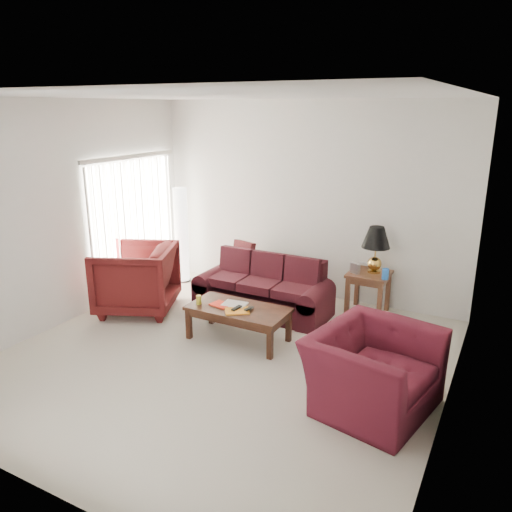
{
  "coord_description": "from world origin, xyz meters",
  "views": [
    {
      "loc": [
        2.89,
        -4.56,
        2.9
      ],
      "look_at": [
        0.0,
        0.85,
        1.05
      ],
      "focal_mm": 35.0,
      "sensor_mm": 36.0,
      "label": 1
    }
  ],
  "objects": [
    {
      "name": "picture_frame",
      "position": [
        1.03,
        2.32,
        0.69
      ],
      "size": [
        0.15,
        0.17,
        0.05
      ],
      "primitive_type": "cube",
      "rotation": [
        1.36,
        0.0,
        -0.21
      ],
      "color": "silver",
      "rests_on": "end_table"
    },
    {
      "name": "armchair_right",
      "position": [
        1.84,
        -0.15,
        0.39
      ],
      "size": [
        1.29,
        1.41,
        0.79
      ],
      "primitive_type": "imported",
      "rotation": [
        0.0,
        0.0,
        1.36
      ],
      "color": "#49111D",
      "rests_on": "ground"
    },
    {
      "name": "floor",
      "position": [
        0.0,
        0.0,
        0.0
      ],
      "size": [
        5.0,
        5.0,
        0.0
      ],
      "primitive_type": "plane",
      "color": "#BDB7A1",
      "rests_on": "ground"
    },
    {
      "name": "blinds",
      "position": [
        -2.42,
        1.3,
        1.08
      ],
      "size": [
        0.1,
        2.0,
        2.16
      ],
      "primitive_type": "cube",
      "color": "silver",
      "rests_on": "ground"
    },
    {
      "name": "magazine_orange",
      "position": [
        -0.02,
        0.39,
        0.46
      ],
      "size": [
        0.37,
        0.35,
        0.02
      ],
      "primitive_type": "cube",
      "rotation": [
        0.0,
        0.0,
        0.61
      ],
      "color": "orange",
      "rests_on": "coffee_table"
    },
    {
      "name": "throw_pillow",
      "position": [
        -0.88,
        2.08,
        0.65
      ],
      "size": [
        0.42,
        0.27,
        0.4
      ],
      "primitive_type": "cube",
      "rotation": [
        -0.21,
        0.0,
        -0.25
      ],
      "color": "black",
      "rests_on": "sofa"
    },
    {
      "name": "coffee_table",
      "position": [
        -0.07,
        0.51,
        0.22
      ],
      "size": [
        1.42,
        1.06,
        0.45
      ],
      "primitive_type": null,
      "rotation": [
        0.0,
        0.0,
        0.37
      ],
      "color": "black",
      "rests_on": "ground"
    },
    {
      "name": "remote_b",
      "position": [
        0.09,
        0.49,
        0.47
      ],
      "size": [
        0.07,
        0.16,
        0.02
      ],
      "primitive_type": "cube",
      "rotation": [
        0.0,
        0.0,
        -0.18
      ],
      "color": "black",
      "rests_on": "coffee_table"
    },
    {
      "name": "sofa",
      "position": [
        -0.22,
        1.47,
        0.4
      ],
      "size": [
        2.04,
        1.05,
        0.8
      ],
      "primitive_type": null,
      "rotation": [
        0.0,
        0.0,
        0.1
      ],
      "color": "black",
      "rests_on": "ground"
    },
    {
      "name": "armchair_left",
      "position": [
        -1.87,
        0.66,
        0.49
      ],
      "size": [
        1.42,
        1.4,
        0.99
      ],
      "primitive_type": "imported",
      "rotation": [
        0.0,
        0.0,
        -1.15
      ],
      "color": "#481010",
      "rests_on": "ground"
    },
    {
      "name": "end_table",
      "position": [
        1.14,
        2.15,
        0.31
      ],
      "size": [
        0.62,
        0.62,
        0.62
      ],
      "primitive_type": null,
      "rotation": [
        0.0,
        0.0,
        -0.1
      ],
      "color": "brown",
      "rests_on": "ground"
    },
    {
      "name": "magazine_white",
      "position": [
        -0.16,
        0.56,
        0.46
      ],
      "size": [
        0.33,
        0.26,
        0.02
      ],
      "primitive_type": "cube",
      "rotation": [
        0.0,
        0.0,
        0.12
      ],
      "color": "beige",
      "rests_on": "coffee_table"
    },
    {
      "name": "clock",
      "position": [
        0.96,
        2.03,
        0.69
      ],
      "size": [
        0.16,
        0.11,
        0.15
      ],
      "primitive_type": "cube",
      "rotation": [
        0.0,
        0.0,
        -0.43
      ],
      "color": "silver",
      "rests_on": "end_table"
    },
    {
      "name": "remote_a",
      "position": [
        -0.05,
        0.43,
        0.48
      ],
      "size": [
        0.06,
        0.17,
        0.02
      ],
      "primitive_type": "cube",
      "rotation": [
        0.0,
        0.0,
        -0.08
      ],
      "color": "black",
      "rests_on": "coffee_table"
    },
    {
      "name": "blue_canister",
      "position": [
        1.41,
        1.98,
        0.69
      ],
      "size": [
        0.12,
        0.12,
        0.15
      ],
      "primitive_type": "cylinder",
      "rotation": [
        0.0,
        0.0,
        0.33
      ],
      "color": "#1A56AD",
      "rests_on": "end_table"
    },
    {
      "name": "floor_lamp",
      "position": [
        -2.05,
        2.03,
        0.82
      ],
      "size": [
        0.28,
        0.28,
        1.63
      ],
      "primitive_type": null,
      "rotation": [
        0.0,
        0.0,
        0.05
      ],
      "color": "white",
      "rests_on": "ground"
    },
    {
      "name": "table_lamp",
      "position": [
        1.19,
        2.19,
        0.95
      ],
      "size": [
        0.41,
        0.41,
        0.67
      ],
      "primitive_type": null,
      "rotation": [
        0.0,
        0.0,
        0.03
      ],
      "color": "#B38738",
      "rests_on": "end_table"
    },
    {
      "name": "yellow_glass",
      "position": [
        -0.58,
        0.37,
        0.5
      ],
      "size": [
        0.07,
        0.07,
        0.12
      ],
      "primitive_type": "cylinder",
      "rotation": [
        0.0,
        0.0,
        -0.04
      ],
      "color": "yellow",
      "rests_on": "coffee_table"
    },
    {
      "name": "magazine_red",
      "position": [
        -0.31,
        0.47,
        0.45
      ],
      "size": [
        0.29,
        0.24,
        0.01
      ],
      "primitive_type": "cube",
      "rotation": [
        0.0,
        0.0,
        -0.2
      ],
      "color": "red",
      "rests_on": "coffee_table"
    }
  ]
}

